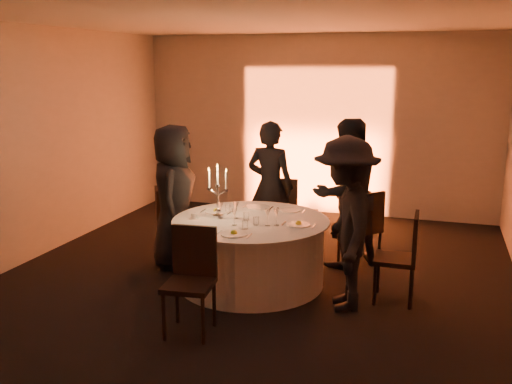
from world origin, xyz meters
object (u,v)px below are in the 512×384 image
(chair_left, at_px, (165,215))
(guest_right, at_px, (345,224))
(banquet_table, at_px, (251,252))
(guest_left, at_px, (174,197))
(candelabra, at_px, (218,198))
(chair_back_left, at_px, (283,208))
(coffee_cup, at_px, (194,216))
(chair_right, at_px, (403,253))
(guest_back_left, at_px, (270,187))
(guest_back_right, at_px, (346,194))
(chair_front, at_px, (191,273))
(chair_back_right, at_px, (364,224))

(chair_left, xyz_separation_m, guest_right, (2.64, -1.16, 0.42))
(banquet_table, distance_m, guest_left, 1.25)
(candelabra, bearing_deg, chair_back_left, 73.12)
(coffee_cup, bearing_deg, chair_back_left, 67.41)
(chair_right, bearing_deg, candelabra, -90.70)
(guest_back_left, xyz_separation_m, guest_back_right, (1.06, -0.29, 0.04))
(chair_front, height_order, candelabra, candelabra)
(guest_back_right, bearing_deg, guest_right, 54.51)
(guest_back_left, bearing_deg, chair_back_right, 175.86)
(guest_back_right, bearing_deg, chair_left, -41.75)
(banquet_table, distance_m, guest_back_left, 1.34)
(guest_back_left, bearing_deg, candelabra, 83.75)
(guest_right, bearing_deg, guest_left, -121.61)
(chair_left, bearing_deg, chair_front, -178.67)
(guest_right, bearing_deg, guest_back_left, -157.16)
(guest_back_right, bearing_deg, chair_right, 84.63)
(guest_back_left, bearing_deg, guest_right, 135.06)
(guest_left, height_order, guest_back_left, guest_left)
(chair_right, height_order, coffee_cup, chair_right)
(banquet_table, distance_m, candelabra, 0.72)
(chair_back_right, height_order, guest_left, guest_left)
(guest_left, distance_m, guest_right, 2.32)
(chair_right, bearing_deg, chair_left, -104.95)
(chair_left, bearing_deg, coffee_cup, -169.71)
(guest_back_right, bearing_deg, chair_back_right, 148.63)
(chair_front, bearing_deg, guest_back_right, 57.69)
(chair_right, bearing_deg, chair_back_left, -129.76)
(guest_right, xyz_separation_m, coffee_cup, (-1.76, 0.16, -0.11))
(chair_left, distance_m, guest_left, 0.79)
(guest_back_left, distance_m, candelabra, 1.26)
(chair_back_left, distance_m, coffee_cup, 1.70)
(banquet_table, relative_size, coffee_cup, 16.36)
(banquet_table, bearing_deg, chair_left, 151.11)
(chair_front, xyz_separation_m, guest_back_right, (1.09, 2.25, 0.36))
(banquet_table, height_order, candelabra, candelabra)
(chair_back_left, xyz_separation_m, candelabra, (-0.42, -1.38, 0.42))
(chair_back_right, height_order, candelabra, candelabra)
(banquet_table, relative_size, chair_left, 2.08)
(chair_front, height_order, guest_right, guest_right)
(chair_right, xyz_separation_m, chair_front, (-1.87, -1.29, 0.02))
(chair_left, distance_m, chair_back_left, 1.62)
(guest_back_right, xyz_separation_m, candelabra, (-1.33, -0.94, 0.05))
(chair_left, relative_size, chair_back_right, 0.89)
(candelabra, bearing_deg, coffee_cup, -142.50)
(chair_front, bearing_deg, chair_back_left, 79.85)
(guest_back_right, bearing_deg, banquet_table, 1.04)
(guest_right, height_order, coffee_cup, guest_right)
(chair_left, relative_size, guest_back_left, 0.49)
(coffee_cup, bearing_deg, chair_back_right, 33.14)
(chair_left, height_order, guest_back_left, guest_back_left)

